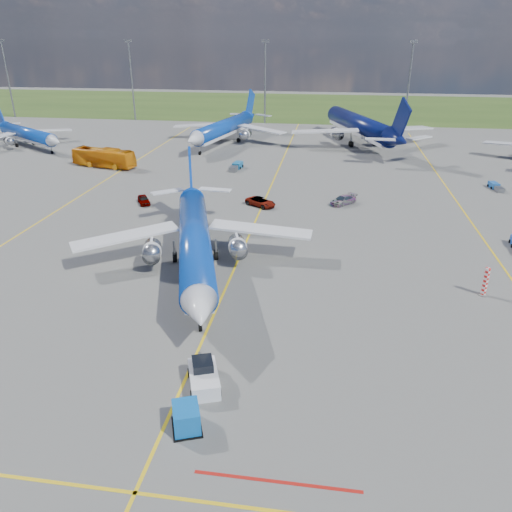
# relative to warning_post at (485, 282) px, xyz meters

# --- Properties ---
(ground) EXTENTS (400.00, 400.00, 0.00)m
(ground) POSITION_rel_warning_post_xyz_m (-26.00, -8.00, -1.50)
(ground) COLOR #52524F
(ground) RESTS_ON ground
(grass_strip) EXTENTS (400.00, 80.00, 0.01)m
(grass_strip) POSITION_rel_warning_post_xyz_m (-26.00, 142.00, -1.50)
(grass_strip) COLOR #2D4719
(grass_strip) RESTS_ON ground
(taxiway_lines) EXTENTS (60.25, 160.00, 0.02)m
(taxiway_lines) POSITION_rel_warning_post_xyz_m (-25.83, 19.70, -1.49)
(taxiway_lines) COLOR yellow
(taxiway_lines) RESTS_ON ground
(floodlight_masts) EXTENTS (202.20, 0.50, 22.70)m
(floodlight_masts) POSITION_rel_warning_post_xyz_m (-16.00, 102.00, 11.06)
(floodlight_masts) COLOR slate
(floodlight_masts) RESTS_ON ground
(warning_post) EXTENTS (0.50, 0.50, 3.00)m
(warning_post) POSITION_rel_warning_post_xyz_m (0.00, 0.00, 0.00)
(warning_post) COLOR red
(warning_post) RESTS_ON ground
(bg_jet_nw) EXTENTS (41.03, 38.95, 8.56)m
(bg_jet_nw) POSITION_rel_warning_post_xyz_m (-85.70, 60.03, -1.50)
(bg_jet_nw) COLOR #0B389F
(bg_jet_nw) RESTS_ON ground
(bg_jet_nnw) EXTENTS (38.51, 46.04, 10.64)m
(bg_jet_nnw) POSITION_rel_warning_post_xyz_m (-41.54, 70.96, -1.50)
(bg_jet_nnw) COLOR #0B389F
(bg_jet_nnw) RESTS_ON ground
(bg_jet_n) EXTENTS (50.74, 57.73, 12.63)m
(bg_jet_n) POSITION_rel_warning_post_xyz_m (-9.80, 75.52, -1.50)
(bg_jet_n) COLOR #081043
(bg_jet_n) RESTS_ON ground
(main_airliner) EXTENTS (39.01, 45.20, 10.07)m
(main_airliner) POSITION_rel_warning_post_xyz_m (-30.19, 1.54, -1.50)
(main_airliner) COLOR #0B389F
(main_airliner) RESTS_ON ground
(pushback_tug) EXTENTS (3.30, 5.63, 1.89)m
(pushback_tug) POSITION_rel_warning_post_xyz_m (-24.43, -17.96, -0.74)
(pushback_tug) COLOR silver
(pushback_tug) RESTS_ON ground
(uld_container) EXTENTS (2.38, 2.62, 1.72)m
(uld_container) POSITION_rel_warning_post_xyz_m (-24.47, -22.51, -0.64)
(uld_container) COLOR #0C5CB5
(uld_container) RESTS_ON ground
(apron_bus) EXTENTS (13.65, 6.17, 3.70)m
(apron_bus) POSITION_rel_warning_post_xyz_m (-60.28, 44.61, 0.35)
(apron_bus) COLOR orange
(apron_bus) RESTS_ON ground
(service_car_a) EXTENTS (3.25, 4.11, 1.31)m
(service_car_a) POSITION_rel_warning_post_xyz_m (-44.30, 23.23, -0.84)
(service_car_a) COLOR #999999
(service_car_a) RESTS_ON ground
(service_car_b) EXTENTS (5.35, 4.59, 1.37)m
(service_car_b) POSITION_rel_warning_post_xyz_m (-26.22, 24.78, -0.82)
(service_car_b) COLOR #999999
(service_car_b) RESTS_ON ground
(service_car_c) EXTENTS (4.64, 4.76, 1.37)m
(service_car_c) POSITION_rel_warning_post_xyz_m (-13.76, 27.57, -0.81)
(service_car_c) COLOR #999999
(service_car_c) RESTS_ON ground
(baggage_tug_c) EXTENTS (1.97, 5.30, 1.16)m
(baggage_tug_c) POSITION_rel_warning_post_xyz_m (-34.13, 46.65, -0.96)
(baggage_tug_c) COLOR #196298
(baggage_tug_c) RESTS_ON ground
(baggage_tug_e) EXTENTS (1.72, 4.38, 0.96)m
(baggage_tug_e) POSITION_rel_warning_post_xyz_m (11.93, 39.77, -1.05)
(baggage_tug_e) COLOR #1A53A1
(baggage_tug_e) RESTS_ON ground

